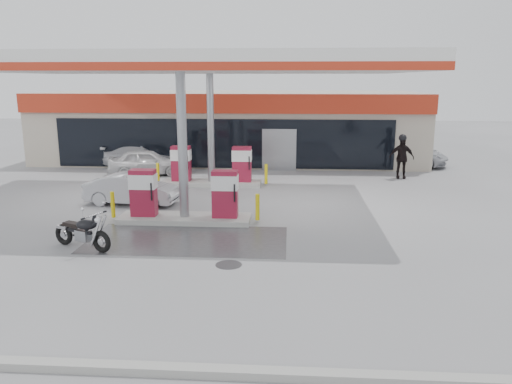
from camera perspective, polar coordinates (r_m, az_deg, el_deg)
ground at (r=15.46m, az=-9.65°, el=-5.35°), size 90.00×90.00×0.00m
wet_patch at (r=15.35m, az=-7.83°, el=-5.42°), size 6.00×3.00×0.00m
drain_cover at (r=13.25m, az=-3.15°, el=-8.30°), size 0.70×0.70×0.01m
kerb at (r=9.36m, az=-20.10°, el=-18.20°), size 28.00×0.25×0.15m
store_building at (r=30.53m, az=-2.83°, el=7.62°), size 22.00×8.22×4.00m
canopy at (r=19.60m, az=-6.77°, el=14.19°), size 16.00×10.02×5.51m
pump_island_near at (r=17.14m, az=-8.20°, el=-1.03°), size 5.14×1.30×1.78m
pump_island_far at (r=22.91m, az=-5.10°, el=2.56°), size 5.14×1.30×1.78m
parked_motorcycle at (r=15.11m, az=-19.17°, el=-4.42°), size 1.99×1.15×1.08m
sedan_white at (r=25.83m, az=-12.35°, el=3.36°), size 4.06×2.22×1.31m
attendant at (r=25.45m, az=-8.21°, el=4.16°), size 0.82×1.02×1.98m
hatchback_silver at (r=19.89m, az=-14.01°, el=0.30°), size 3.70×1.64×1.18m
parked_car_left at (r=28.16m, az=-12.81°, el=4.02°), size 4.25×1.73×1.23m
parked_car_right at (r=29.28m, az=16.61°, el=4.20°), size 5.12×3.76×1.29m
biker_walking at (r=25.34m, az=16.29°, el=3.78°), size 1.23×0.59×2.03m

